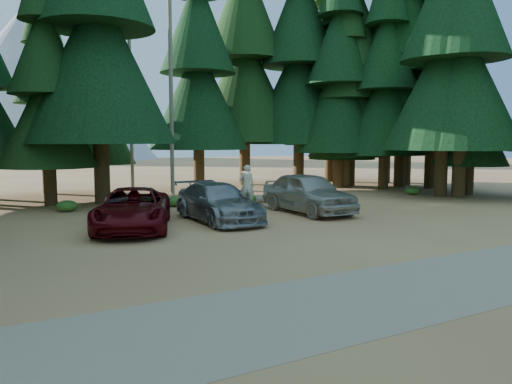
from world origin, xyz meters
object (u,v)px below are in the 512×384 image
Objects in this scene: red_pickup at (133,209)px; frisbee_player at (247,186)px; log_left at (187,199)px; silver_minivan_right at (308,193)px; log_mid at (165,202)px; log_right at (272,199)px; silver_minivan_center at (218,202)px.

red_pickup is 3.31× the size of frisbee_player.
silver_minivan_right is at bearing -52.90° from log_left.
silver_minivan_right is 3.24× the size of frisbee_player.
log_mid is 0.62× the size of log_right.
silver_minivan_center is (3.48, 0.28, 0.00)m from red_pickup.
log_left is at bearing 76.41° from red_pickup.
silver_minivan_center reaches higher than log_mid.
frisbee_player is (0.79, -0.92, 0.70)m from silver_minivan_center.
log_left is at bearing 44.02° from log_mid.
frisbee_player is at bearing -162.07° from silver_minivan_right.
log_left is at bearing 117.49° from silver_minivan_right.
silver_minivan_right is at bearing 24.42° from red_pickup.
log_left is at bearing 79.38° from silver_minivan_center.
silver_minivan_center reaches higher than log_left.
log_mid is at bearing 90.88° from silver_minivan_center.
red_pickup reaches higher than log_left.
silver_minivan_center is 1.58× the size of log_mid.
log_left reaches higher than log_mid.
red_pickup is 7.97m from silver_minivan_right.
silver_minivan_right reaches higher than log_left.
red_pickup is at bearing -175.58° from silver_minivan_right.
silver_minivan_center is 1.40m from frisbee_player.
silver_minivan_center is at bearing -90.33° from log_left.
silver_minivan_center is 1.32× the size of log_left.
frisbee_player reaches higher than silver_minivan_center.
log_left is at bearing -73.06° from frisbee_player.
silver_minivan_right is at bearing -142.44° from frisbee_player.
log_left is (1.28, 6.62, -0.61)m from silver_minivan_center.
silver_minivan_center reaches higher than log_right.
log_right is (8.56, 4.58, -0.58)m from red_pickup.
log_right reaches higher than log_mid.
log_right is (5.14, -1.85, 0.04)m from log_mid.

